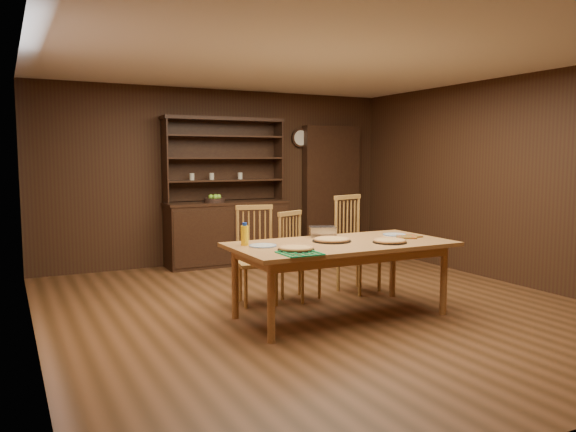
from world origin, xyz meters
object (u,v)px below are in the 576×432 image
chair_left (256,251)px  chair_center (296,253)px  china_hutch (227,225)px  chair_right (354,240)px  dining_table (341,249)px  juice_bottle (245,235)px

chair_left → chair_center: chair_left is taller
china_hutch → chair_right: bearing=-71.1°
chair_center → dining_table: bearing=-108.9°
juice_bottle → chair_center: bearing=33.8°
china_hutch → juice_bottle: china_hutch is taller
chair_right → juice_bottle: 1.79m
chair_center → juice_bottle: 1.09m
chair_left → chair_right: 1.26m
china_hutch → juice_bottle: 3.01m
dining_table → juice_bottle: (-0.92, 0.26, 0.17)m
china_hutch → chair_right: size_ratio=1.91×
chair_left → chair_center: bearing=4.1°
china_hutch → juice_bottle: (-0.90, -2.86, 0.26)m
china_hutch → dining_table: 3.12m
china_hutch → chair_left: 2.27m
dining_table → chair_right: (0.74, 0.88, -0.08)m
juice_bottle → china_hutch: bearing=72.6°
dining_table → chair_left: bearing=120.0°
dining_table → chair_right: 1.15m
dining_table → juice_bottle: 0.98m
juice_bottle → chair_left: bearing=57.9°
dining_table → chair_left: chair_left is taller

